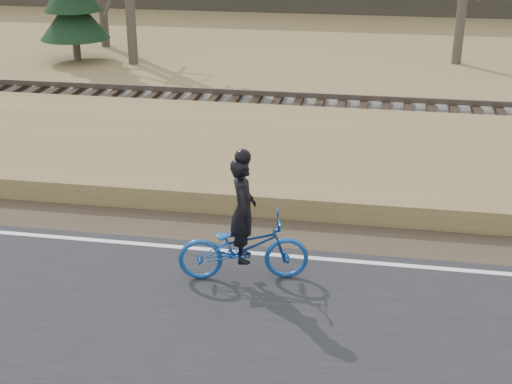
# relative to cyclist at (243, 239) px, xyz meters

# --- Properties ---
(ground) EXTENTS (120.00, 120.00, 0.00)m
(ground) POSITION_rel_cyclist_xyz_m (-1.41, 0.66, -0.76)
(ground) COLOR olive
(ground) RESTS_ON ground
(road) EXTENTS (120.00, 6.00, 0.06)m
(road) POSITION_rel_cyclist_xyz_m (-1.41, -1.84, -0.73)
(road) COLOR black
(road) RESTS_ON ground
(edge_line) EXTENTS (120.00, 0.12, 0.01)m
(edge_line) POSITION_rel_cyclist_xyz_m (-1.41, 0.86, -0.69)
(edge_line) COLOR silver
(edge_line) RESTS_ON road
(shoulder) EXTENTS (120.00, 1.60, 0.04)m
(shoulder) POSITION_rel_cyclist_xyz_m (-1.41, 1.86, -0.74)
(shoulder) COLOR #473A2B
(shoulder) RESTS_ON ground
(embankment) EXTENTS (120.00, 5.00, 0.44)m
(embankment) POSITION_rel_cyclist_xyz_m (-1.41, 4.86, -0.54)
(embankment) COLOR olive
(embankment) RESTS_ON ground
(ballast) EXTENTS (120.00, 3.00, 0.45)m
(ballast) POSITION_rel_cyclist_xyz_m (-1.41, 8.66, -0.53)
(ballast) COLOR slate
(ballast) RESTS_ON ground
(railroad) EXTENTS (120.00, 2.40, 0.29)m
(railroad) POSITION_rel_cyclist_xyz_m (-1.41, 8.66, -0.23)
(railroad) COLOR black
(railroad) RESTS_ON ballast
(cyclist) EXTENTS (2.21, 1.16, 2.22)m
(cyclist) POSITION_rel_cyclist_xyz_m (0.00, 0.00, 0.00)
(cyclist) COLOR #154697
(cyclist) RESTS_ON road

